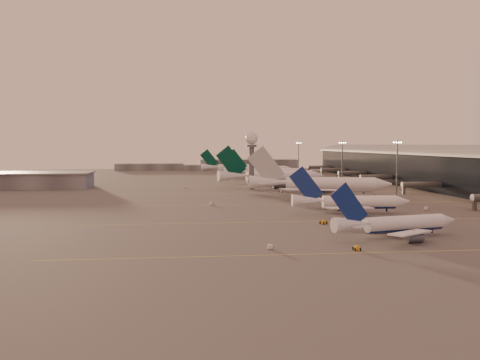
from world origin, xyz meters
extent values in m
plane|color=#525050|center=(0.00, 0.00, 0.00)|extent=(700.00, 700.00, 0.00)
cube|color=#EDDB53|center=(30.00, -35.00, 0.01)|extent=(180.00, 0.25, 0.02)
cube|color=#EDDB53|center=(30.00, 10.00, 0.01)|extent=(180.00, 0.25, 0.02)
cube|color=#EDDB53|center=(30.00, 55.00, 0.01)|extent=(180.00, 0.25, 0.02)
cube|color=#EDDB53|center=(30.00, 100.00, 0.01)|extent=(180.00, 0.25, 0.02)
cube|color=#EDDB53|center=(30.00, 150.00, 0.01)|extent=(180.00, 0.25, 0.02)
cube|color=black|center=(108.00, 110.00, 9.00)|extent=(36.00, 360.00, 18.00)
cylinder|color=gray|center=(108.00, 110.00, 18.00)|extent=(10.08, 360.00, 10.08)
cube|color=gray|center=(108.00, 110.00, 18.20)|extent=(40.00, 362.00, 0.80)
cube|color=#53565B|center=(72.00, 28.00, 2.20)|extent=(1.20, 1.20, 4.40)
cylinder|color=#53565B|center=(82.00, 86.00, 4.50)|extent=(22.00, 2.80, 2.80)
cube|color=#53565B|center=(72.00, 86.00, 2.20)|extent=(1.20, 1.20, 4.40)
cylinder|color=#53565B|center=(82.00, 142.00, 4.50)|extent=(22.00, 2.80, 2.80)
cube|color=#53565B|center=(72.00, 142.00, 2.20)|extent=(1.20, 1.20, 4.40)
cylinder|color=#53565B|center=(82.00, 184.00, 4.50)|extent=(22.00, 2.80, 2.80)
cube|color=#53565B|center=(72.00, 184.00, 2.20)|extent=(1.20, 1.20, 4.40)
cylinder|color=#53565B|center=(82.00, 226.00, 4.50)|extent=(22.00, 2.80, 2.80)
cube|color=#53565B|center=(72.00, 226.00, 2.20)|extent=(1.20, 1.20, 4.40)
cylinder|color=#53565B|center=(82.00, 266.00, 4.50)|extent=(22.00, 2.80, 2.80)
cube|color=#53565B|center=(72.00, 266.00, 2.20)|extent=(1.20, 1.20, 4.40)
cube|color=#5B5D62|center=(-120.00, 140.00, 4.00)|extent=(80.00, 25.00, 8.00)
cube|color=gray|center=(-120.00, 140.00, 8.20)|extent=(82.00, 27.00, 0.60)
cylinder|color=#53565B|center=(5.00, 120.00, 11.00)|extent=(2.60, 2.60, 22.00)
cylinder|color=#53565B|center=(5.00, 120.00, 22.50)|extent=(5.20, 5.20, 1.20)
sphere|color=white|center=(5.00, 120.00, 26.40)|extent=(6.40, 6.40, 6.40)
cylinder|color=#53565B|center=(5.00, 120.00, 30.10)|extent=(0.16, 0.16, 2.00)
cylinder|color=#53565B|center=(55.00, 55.00, 12.50)|extent=(0.56, 0.56, 25.00)
cube|color=#53565B|center=(55.00, 55.00, 24.50)|extent=(3.60, 0.25, 0.25)
sphere|color=#FFEABF|center=(53.50, 55.00, 24.10)|extent=(0.56, 0.56, 0.56)
sphere|color=#FFEABF|center=(54.50, 55.00, 24.10)|extent=(0.56, 0.56, 0.56)
sphere|color=#FFEABF|center=(55.50, 55.00, 24.10)|extent=(0.56, 0.56, 0.56)
sphere|color=#FFEABF|center=(56.50, 55.00, 24.10)|extent=(0.56, 0.56, 0.56)
cylinder|color=#53565B|center=(50.00, 110.00, 12.50)|extent=(0.56, 0.56, 25.00)
cube|color=#53565B|center=(50.00, 110.00, 24.50)|extent=(3.60, 0.25, 0.25)
sphere|color=#FFEABF|center=(48.50, 110.00, 24.10)|extent=(0.56, 0.56, 0.56)
sphere|color=#FFEABF|center=(49.50, 110.00, 24.10)|extent=(0.56, 0.56, 0.56)
sphere|color=#FFEABF|center=(50.50, 110.00, 24.10)|extent=(0.56, 0.56, 0.56)
sphere|color=#FFEABF|center=(51.50, 110.00, 24.10)|extent=(0.56, 0.56, 0.56)
cylinder|color=#53565B|center=(48.00, 200.00, 12.50)|extent=(0.56, 0.56, 25.00)
cube|color=#53565B|center=(48.00, 200.00, 24.50)|extent=(3.60, 0.25, 0.25)
sphere|color=#FFEABF|center=(46.50, 200.00, 24.10)|extent=(0.56, 0.56, 0.56)
sphere|color=#FFEABF|center=(47.50, 200.00, 24.10)|extent=(0.56, 0.56, 0.56)
sphere|color=#FFEABF|center=(48.50, 200.00, 24.10)|extent=(0.56, 0.56, 0.56)
sphere|color=#FFEABF|center=(49.50, 200.00, 24.10)|extent=(0.56, 0.56, 0.56)
cube|color=#5B5D62|center=(-60.00, 320.00, 3.00)|extent=(60.00, 18.00, 6.00)
cube|color=#5B5D62|center=(30.00, 330.00, 4.50)|extent=(90.00, 20.00, 9.00)
cube|color=#5B5D62|center=(-10.00, 310.00, 2.50)|extent=(40.00, 15.00, 5.00)
cylinder|color=white|center=(25.52, -18.12, 3.06)|extent=(22.34, 8.54, 3.76)
cylinder|color=navy|center=(25.52, -18.12, 2.22)|extent=(21.68, 7.42, 2.70)
cone|color=white|center=(38.36, -15.20, 3.06)|extent=(4.99, 4.61, 3.76)
cone|color=white|center=(10.26, -21.58, 3.53)|extent=(9.85, 5.71, 3.76)
cube|color=white|center=(22.29, -28.33, 2.41)|extent=(14.50, 13.22, 1.18)
cylinder|color=slate|center=(24.42, -25.60, 0.69)|extent=(4.70, 3.33, 2.44)
cube|color=slate|center=(24.42, -25.60, 1.75)|extent=(0.34, 0.31, 1.50)
cube|color=white|center=(18.19, -10.31, 2.41)|extent=(16.37, 7.75, 1.18)
cylinder|color=slate|center=(21.30, -11.84, 0.69)|extent=(4.70, 3.33, 2.44)
cube|color=slate|center=(21.30, -11.84, 1.75)|extent=(0.34, 0.31, 1.50)
cube|color=navy|center=(9.81, -21.68, 8.18)|extent=(10.13, 2.62, 11.19)
cube|color=white|center=(11.23, -25.74, 3.63)|extent=(4.33, 3.92, 0.25)
cube|color=white|center=(9.34, -17.41, 3.63)|extent=(4.52, 2.53, 0.25)
cylinder|color=black|center=(33.70, -16.26, 0.49)|extent=(0.49, 0.49, 0.99)
cylinder|color=black|center=(23.31, -16.39, 0.54)|extent=(1.17, 0.72, 1.09)
cylinder|color=black|center=(24.27, -20.63, 0.54)|extent=(1.17, 0.72, 1.09)
cylinder|color=white|center=(28.93, 25.05, 3.44)|extent=(25.00, 5.99, 4.22)
cylinder|color=navy|center=(28.93, 25.05, 2.49)|extent=(24.42, 4.77, 3.03)
cone|color=white|center=(43.67, 23.98, 3.44)|extent=(5.08, 4.55, 4.22)
cone|color=white|center=(11.40, 26.31, 3.97)|extent=(10.66, 4.95, 4.22)
cube|color=white|center=(22.12, 15.14, 2.70)|extent=(18.06, 11.04, 1.33)
cylinder|color=slate|center=(25.31, 17.37, 0.78)|extent=(4.98, 3.08, 2.74)
cube|color=slate|center=(25.31, 17.37, 1.96)|extent=(0.35, 0.30, 1.69)
cube|color=white|center=(23.61, 35.83, 2.70)|extent=(17.37, 13.04, 1.33)
cylinder|color=slate|center=(26.45, 33.17, 0.78)|extent=(4.98, 3.08, 2.74)
cube|color=slate|center=(26.45, 33.17, 1.96)|extent=(0.35, 0.30, 1.69)
cube|color=navy|center=(10.89, 26.35, 9.18)|extent=(11.57, 1.22, 12.56)
cube|color=white|center=(11.09, 21.53, 4.07)|extent=(5.12, 3.45, 0.28)
cube|color=white|center=(11.78, 31.09, 4.07)|extent=(5.05, 3.96, 0.28)
cylinder|color=black|center=(38.31, 24.37, 0.55)|extent=(0.55, 0.55, 1.11)
cylinder|color=black|center=(27.11, 27.62, 0.61)|extent=(1.26, 0.64, 1.22)
cylinder|color=black|center=(26.76, 22.76, 0.61)|extent=(1.26, 0.64, 1.22)
cylinder|color=white|center=(35.20, 80.72, 4.26)|extent=(39.76, 12.16, 6.14)
cylinder|color=white|center=(35.20, 80.72, 2.88)|extent=(38.72, 10.34, 4.42)
cone|color=white|center=(58.36, 77.08, 4.26)|extent=(8.46, 7.24, 6.14)
cone|color=white|center=(7.65, 85.04, 5.02)|extent=(17.23, 8.62, 6.14)
cube|color=white|center=(23.19, 66.06, 3.18)|extent=(28.78, 15.39, 1.82)
cylinder|color=slate|center=(28.49, 69.14, 0.69)|extent=(8.13, 5.12, 3.99)
cube|color=slate|center=(28.49, 69.14, 2.11)|extent=(0.33, 0.29, 2.46)
cube|color=white|center=(28.26, 98.34, 3.18)|extent=(26.47, 22.16, 1.82)
cylinder|color=slate|center=(32.36, 93.79, 0.69)|extent=(8.13, 5.12, 3.99)
cube|color=slate|center=(32.36, 93.79, 2.11)|extent=(0.33, 0.29, 2.46)
cube|color=#B6B9BE|center=(6.84, 85.17, 12.28)|extent=(16.86, 2.98, 18.22)
cube|color=white|center=(6.15, 77.58, 5.18)|extent=(8.11, 4.96, 0.25)
cube|color=white|center=(8.50, 92.60, 5.18)|extent=(7.87, 6.69, 0.25)
cylinder|color=black|center=(49.94, 78.40, 0.50)|extent=(0.50, 0.50, 0.99)
cylinder|color=black|center=(32.40, 83.36, 0.54)|extent=(1.15, 0.66, 1.09)
cylinder|color=black|center=(31.73, 79.06, 0.54)|extent=(1.15, 0.66, 1.09)
cylinder|color=white|center=(22.90, 136.37, 4.34)|extent=(38.57, 12.91, 6.14)
cylinder|color=white|center=(22.90, 136.37, 2.96)|extent=(37.51, 11.08, 4.42)
cone|color=white|center=(45.25, 140.47, 4.34)|extent=(8.36, 7.37, 6.14)
cone|color=white|center=(-3.69, 131.50, 5.11)|extent=(16.82, 8.92, 6.14)
cube|color=white|center=(16.56, 118.92, 3.27)|extent=(25.65, 22.19, 1.82)
cylinder|color=slate|center=(20.46, 123.49, 0.74)|extent=(7.97, 5.26, 3.99)
cube|color=slate|center=(20.46, 123.49, 2.19)|extent=(0.36, 0.32, 2.46)
cube|color=white|center=(10.78, 150.43, 3.27)|extent=(28.29, 14.47, 1.82)
cylinder|color=slate|center=(16.05, 147.55, 0.74)|extent=(7.97, 5.26, 3.99)
cube|color=slate|center=(16.05, 147.55, 2.19)|extent=(0.36, 0.32, 2.46)
cube|color=#023729|center=(-4.47, 131.35, 12.44)|extent=(16.69, 3.41, 18.18)
cube|color=white|center=(-2.62, 124.20, 5.26)|extent=(7.57, 6.60, 0.26)
cube|color=white|center=(-5.28, 138.70, 5.26)|extent=(7.84, 4.65, 0.26)
cylinder|color=black|center=(37.13, 138.98, 0.53)|extent=(0.53, 0.53, 1.06)
cylinder|color=black|center=(19.46, 138.11, 0.58)|extent=(1.24, 0.73, 1.16)
cylinder|color=black|center=(20.30, 133.52, 0.58)|extent=(1.24, 0.73, 1.16)
cylinder|color=white|center=(28.61, 186.68, 3.88)|extent=(34.46, 11.83, 5.49)
cylinder|color=white|center=(28.61, 186.68, 2.65)|extent=(33.50, 10.19, 3.95)
cone|color=white|center=(48.55, 182.83, 3.88)|extent=(7.51, 6.64, 5.49)
cone|color=white|center=(4.89, 191.25, 4.57)|extent=(15.05, 8.09, 5.49)
cube|color=white|center=(17.67, 174.21, 2.92)|extent=(25.30, 12.74, 1.62)
cylinder|color=slate|center=(22.39, 176.74, 0.66)|extent=(7.14, 4.75, 3.57)
cube|color=slate|center=(22.39, 176.74, 1.96)|extent=(0.32, 0.29, 2.20)
cube|color=white|center=(23.08, 202.32, 2.92)|extent=(22.82, 19.97, 1.62)
cylinder|color=slate|center=(26.53, 198.21, 0.66)|extent=(7.14, 4.75, 3.57)
cube|color=slate|center=(26.53, 198.21, 1.96)|extent=(0.32, 0.29, 2.20)
cube|color=#023729|center=(4.19, 191.38, 11.12)|extent=(14.89, 3.18, 16.24)
cube|color=white|center=(3.41, 184.82, 4.70)|extent=(7.00, 4.10, 0.24)
cube|color=white|center=(5.90, 197.76, 4.70)|extent=(6.75, 5.93, 0.24)
cylinder|color=black|center=(41.31, 184.23, 0.47)|extent=(0.47, 0.47, 0.95)
cylinder|color=black|center=(26.31, 189.24, 0.52)|extent=(1.11, 0.66, 1.04)
cylinder|color=black|center=(25.52, 185.15, 0.52)|extent=(1.11, 0.66, 1.04)
cylinder|color=white|center=(29.05, 229.40, 3.68)|extent=(32.64, 8.49, 5.21)
cylinder|color=white|center=(29.05, 229.40, 2.51)|extent=(31.85, 6.98, 3.75)
cone|color=white|center=(48.21, 231.38, 3.68)|extent=(6.75, 5.82, 5.21)
cone|color=white|center=(6.27, 227.05, 4.33)|extent=(14.00, 6.57, 5.21)
cube|color=white|center=(22.54, 215.08, 2.77)|extent=(22.48, 17.57, 1.54)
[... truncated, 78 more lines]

